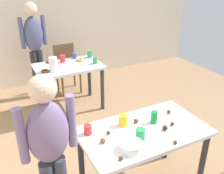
{
  "coord_description": "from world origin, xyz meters",
  "views": [
    {
      "loc": [
        -1.23,
        -1.71,
        2.13
      ],
      "look_at": [
        -0.05,
        0.6,
        0.9
      ],
      "focal_mm": 40.6,
      "sensor_mm": 36.0,
      "label": 1
    }
  ],
  "objects_px": {
    "person_girl_near": "(50,147)",
    "soda_can": "(154,117)",
    "chair_far_table": "(66,65)",
    "person_adult_far": "(34,42)",
    "dining_table_near": "(143,139)",
    "mixing_bowl": "(131,146)",
    "pitcher_far": "(53,64)",
    "dining_table_far": "(69,73)"
  },
  "relations": [
    {
      "from": "dining_table_near",
      "to": "pitcher_far",
      "type": "distance_m",
      "value": 1.9
    },
    {
      "from": "dining_table_far",
      "to": "chair_far_table",
      "type": "xyz_separation_m",
      "value": [
        0.17,
        0.69,
        -0.13
      ]
    },
    {
      "from": "dining_table_far",
      "to": "mixing_bowl",
      "type": "bearing_deg",
      "value": -94.47
    },
    {
      "from": "soda_can",
      "to": "pitcher_far",
      "type": "height_order",
      "value": "pitcher_far"
    },
    {
      "from": "person_girl_near",
      "to": "soda_can",
      "type": "height_order",
      "value": "person_girl_near"
    },
    {
      "from": "dining_table_far",
      "to": "person_adult_far",
      "type": "distance_m",
      "value": 0.86
    },
    {
      "from": "chair_far_table",
      "to": "person_girl_near",
      "type": "relative_size",
      "value": 0.59
    },
    {
      "from": "dining_table_far",
      "to": "pitcher_far",
      "type": "xyz_separation_m",
      "value": [
        -0.26,
        -0.13,
        0.23
      ]
    },
    {
      "from": "chair_far_table",
      "to": "soda_can",
      "type": "xyz_separation_m",
      "value": [
        0.07,
        -2.61,
        0.31
      ]
    },
    {
      "from": "dining_table_near",
      "to": "soda_can",
      "type": "xyz_separation_m",
      "value": [
        0.15,
        0.06,
        0.17
      ]
    },
    {
      "from": "chair_far_table",
      "to": "mixing_bowl",
      "type": "relative_size",
      "value": 4.55
    },
    {
      "from": "chair_far_table",
      "to": "mixing_bowl",
      "type": "xyz_separation_m",
      "value": [
        -0.34,
        -2.86,
        0.29
      ]
    },
    {
      "from": "chair_far_table",
      "to": "person_adult_far",
      "type": "distance_m",
      "value": 0.72
    },
    {
      "from": "person_girl_near",
      "to": "soda_can",
      "type": "bearing_deg",
      "value": 4.36
    },
    {
      "from": "dining_table_near",
      "to": "chair_far_table",
      "type": "relative_size",
      "value": 1.38
    },
    {
      "from": "pitcher_far",
      "to": "mixing_bowl",
      "type": "bearing_deg",
      "value": -87.42
    },
    {
      "from": "dining_table_near",
      "to": "person_adult_far",
      "type": "height_order",
      "value": "person_adult_far"
    },
    {
      "from": "dining_table_near",
      "to": "person_girl_near",
      "type": "relative_size",
      "value": 0.81
    },
    {
      "from": "person_girl_near",
      "to": "soda_can",
      "type": "distance_m",
      "value": 1.04
    },
    {
      "from": "dining_table_far",
      "to": "person_adult_far",
      "type": "bearing_deg",
      "value": 116.4
    },
    {
      "from": "person_adult_far",
      "to": "soda_can",
      "type": "relative_size",
      "value": 13.45
    },
    {
      "from": "mixing_bowl",
      "to": "soda_can",
      "type": "bearing_deg",
      "value": 31.68
    },
    {
      "from": "person_girl_near",
      "to": "person_adult_far",
      "type": "height_order",
      "value": "person_adult_far"
    },
    {
      "from": "person_adult_far",
      "to": "pitcher_far",
      "type": "relative_size",
      "value": 7.88
    },
    {
      "from": "person_adult_far",
      "to": "mixing_bowl",
      "type": "xyz_separation_m",
      "value": [
        0.17,
        -2.86,
        -0.21
      ]
    },
    {
      "from": "chair_far_table",
      "to": "person_girl_near",
      "type": "bearing_deg",
      "value": -109.72
    },
    {
      "from": "dining_table_far",
      "to": "person_adult_far",
      "type": "relative_size",
      "value": 0.62
    },
    {
      "from": "dining_table_near",
      "to": "pitcher_far",
      "type": "height_order",
      "value": "pitcher_far"
    },
    {
      "from": "chair_far_table",
      "to": "soda_can",
      "type": "height_order",
      "value": "soda_can"
    },
    {
      "from": "chair_far_table",
      "to": "person_adult_far",
      "type": "xyz_separation_m",
      "value": [
        -0.51,
        0.0,
        0.5
      ]
    },
    {
      "from": "person_adult_far",
      "to": "person_girl_near",
      "type": "bearing_deg",
      "value": -99.47
    },
    {
      "from": "dining_table_near",
      "to": "chair_far_table",
      "type": "height_order",
      "value": "chair_far_table"
    },
    {
      "from": "person_adult_far",
      "to": "mixing_bowl",
      "type": "height_order",
      "value": "person_adult_far"
    },
    {
      "from": "chair_far_table",
      "to": "dining_table_far",
      "type": "bearing_deg",
      "value": -103.81
    },
    {
      "from": "dining_table_near",
      "to": "person_adult_far",
      "type": "bearing_deg",
      "value": 99.16
    },
    {
      "from": "soda_can",
      "to": "pitcher_far",
      "type": "xyz_separation_m",
      "value": [
        -0.5,
        1.79,
        0.04
      ]
    },
    {
      "from": "soda_can",
      "to": "person_girl_near",
      "type": "bearing_deg",
      "value": -175.64
    },
    {
      "from": "person_girl_near",
      "to": "soda_can",
      "type": "relative_size",
      "value": 12.14
    },
    {
      "from": "chair_far_table",
      "to": "pitcher_far",
      "type": "bearing_deg",
      "value": -117.84
    },
    {
      "from": "dining_table_far",
      "to": "dining_table_near",
      "type": "bearing_deg",
      "value": -87.5
    },
    {
      "from": "person_girl_near",
      "to": "person_adult_far",
      "type": "distance_m",
      "value": 2.73
    },
    {
      "from": "person_adult_far",
      "to": "pitcher_far",
      "type": "bearing_deg",
      "value": -84.24
    }
  ]
}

